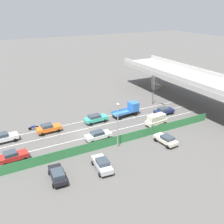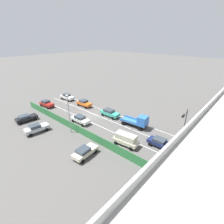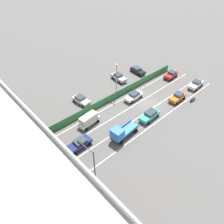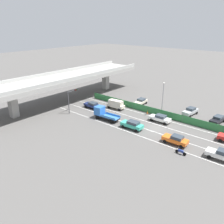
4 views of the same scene
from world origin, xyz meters
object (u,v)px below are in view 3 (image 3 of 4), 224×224
at_px(car_van_cream, 89,119).
at_px(parked_sedan_cream, 81,100).
at_px(traffic_cone, 111,102).
at_px(car_sedan_red, 171,74).
at_px(traffic_light, 89,155).
at_px(parked_wagon_silver, 119,77).
at_px(car_taxi_orange, 178,97).
at_px(parked_sedan_dark, 137,70).
at_px(street_lamp, 116,77).
at_px(car_hatchback_white, 196,84).
at_px(motorcycle, 193,99).
at_px(car_taxi_teal, 150,115).
at_px(car_sedan_white, 134,96).
at_px(flatbed_truck_blue, 121,133).
at_px(car_sedan_navy, 79,144).

xyz_separation_m(car_van_cream, parked_sedan_cream, (6.72, -3.04, -0.36)).
xyz_separation_m(car_van_cream, traffic_cone, (2.26, -7.89, -0.91)).
height_order(car_sedan_red, traffic_light, traffic_light).
bearing_deg(parked_wagon_silver, car_taxi_orange, -166.68).
distance_m(parked_sedan_cream, traffic_light, 18.31).
bearing_deg(parked_sedan_cream, car_van_cream, 155.62).
bearing_deg(parked_sedan_dark, traffic_light, 119.24).
bearing_deg(car_van_cream, street_lamp, -71.04).
relative_size(car_hatchback_white, motorcycle, 2.45).
distance_m(car_taxi_teal, street_lamp, 11.24).
distance_m(car_van_cream, street_lamp, 11.96).
xyz_separation_m(car_taxi_teal, motorcycle, (-2.73, -11.76, -0.49)).
relative_size(car_sedan_red, car_sedan_white, 0.93).
height_order(parked_sedan_dark, parked_sedan_cream, parked_sedan_cream).
xyz_separation_m(car_taxi_teal, parked_sedan_cream, (13.56, 6.92, -0.06)).
bearing_deg(car_sedan_red, car_van_cream, 89.76).
bearing_deg(car_taxi_orange, car_sedan_red, -46.87).
distance_m(car_taxi_teal, parked_sedan_cream, 15.22).
bearing_deg(motorcycle, parked_sedan_dark, -1.87).
bearing_deg(flatbed_truck_blue, car_sedan_white, -58.09).
xyz_separation_m(car_sedan_white, parked_sedan_cream, (6.84, 9.55, -0.02)).
distance_m(car_sedan_white, traffic_cone, 5.30).
distance_m(traffic_light, street_lamp, 21.26).
relative_size(car_hatchback_white, flatbed_truck_blue, 0.79).
bearing_deg(car_hatchback_white, car_taxi_orange, 90.09).
distance_m(car_van_cream, parked_sedan_dark, 23.51).
relative_size(car_van_cream, parked_sedan_dark, 1.00).
relative_size(parked_sedan_dark, traffic_cone, 6.34).
height_order(car_sedan_navy, car_van_cream, car_van_cream).
bearing_deg(motorcycle, car_taxi_teal, 76.92).
height_order(car_sedan_navy, car_sedan_white, car_sedan_white).
bearing_deg(traffic_light, parked_wagon_silver, -53.06).
relative_size(car_sedan_red, car_van_cream, 0.94).
bearing_deg(car_taxi_orange, car_hatchback_white, -89.91).
distance_m(car_taxi_orange, flatbed_truck_blue, 17.70).
bearing_deg(car_van_cream, traffic_cone, -73.99).
height_order(motorcycle, parked_sedan_dark, parked_sedan_dark).
bearing_deg(car_van_cream, traffic_light, 143.19).
bearing_deg(parked_wagon_silver, traffic_cone, 126.47).
height_order(car_hatchback_white, motorcycle, car_hatchback_white).
height_order(car_sedan_white, street_lamp, street_lamp).
relative_size(motorcycle, traffic_light, 0.35).
height_order(car_taxi_teal, flatbed_truck_blue, flatbed_truck_blue).
bearing_deg(parked_sedan_cream, parked_sedan_dark, -87.78).
bearing_deg(car_sedan_red, car_hatchback_white, -176.12).
bearing_deg(car_taxi_orange, parked_wagon_silver, 13.32).
bearing_deg(traffic_cone, car_sedan_white, -116.91).
bearing_deg(motorcycle, parked_wagon_silver, 18.11).
relative_size(car_hatchback_white, street_lamp, 0.61).
xyz_separation_m(parked_sedan_dark, traffic_cone, (-5.20, 14.40, -0.53)).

